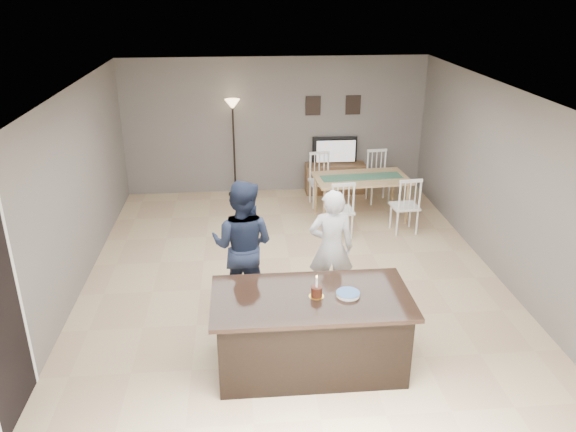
{
  "coord_description": "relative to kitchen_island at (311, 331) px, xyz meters",
  "views": [
    {
      "loc": [
        -0.7,
        -6.97,
        4.02
      ],
      "look_at": [
        -0.12,
        -0.3,
        1.21
      ],
      "focal_mm": 35.0,
      "sensor_mm": 36.0,
      "label": 1
    }
  ],
  "objects": [
    {
      "name": "floor",
      "position": [
        0.0,
        1.8,
        -0.45
      ],
      "size": [
        8.0,
        8.0,
        0.0
      ],
      "primitive_type": "plane",
      "color": "tan",
      "rests_on": "ground"
    },
    {
      "name": "room_shell",
      "position": [
        0.0,
        1.8,
        1.22
      ],
      "size": [
        8.0,
        8.0,
        8.0
      ],
      "color": "slate",
      "rests_on": "floor"
    },
    {
      "name": "kitchen_island",
      "position": [
        0.0,
        0.0,
        0.0
      ],
      "size": [
        2.15,
        1.1,
        0.9
      ],
      "color": "black",
      "rests_on": "floor"
    },
    {
      "name": "tv_console",
      "position": [
        1.2,
        5.57,
        -0.15
      ],
      "size": [
        1.2,
        0.4,
        0.6
      ],
      "primitive_type": "cube",
      "color": "brown",
      "rests_on": "floor"
    },
    {
      "name": "television",
      "position": [
        1.2,
        5.64,
        0.41
      ],
      "size": [
        0.91,
        0.12,
        0.53
      ],
      "primitive_type": "imported",
      "rotation": [
        0.0,
        0.0,
        3.14
      ],
      "color": "black",
      "rests_on": "tv_console"
    },
    {
      "name": "tv_screen_glow",
      "position": [
        1.2,
        5.56,
        0.42
      ],
      "size": [
        0.78,
        0.0,
        0.78
      ],
      "primitive_type": "plane",
      "rotation": [
        1.57,
        0.0,
        3.14
      ],
      "color": "orange",
      "rests_on": "tv_console"
    },
    {
      "name": "picture_frames",
      "position": [
        1.15,
        5.78,
        1.3
      ],
      "size": [
        1.1,
        0.02,
        0.38
      ],
      "color": "black",
      "rests_on": "room_shell"
    },
    {
      "name": "woman",
      "position": [
        0.43,
        1.33,
        0.35
      ],
      "size": [
        0.62,
        0.43,
        1.61
      ],
      "primitive_type": "imported",
      "rotation": [
        0.0,
        0.0,
        3.06
      ],
      "color": "silver",
      "rests_on": "floor"
    },
    {
      "name": "man",
      "position": [
        -0.72,
        1.35,
        0.43
      ],
      "size": [
        1.03,
        0.92,
        1.76
      ],
      "primitive_type": "imported",
      "rotation": [
        0.0,
        0.0,
        2.8
      ],
      "color": "#192137",
      "rests_on": "floor"
    },
    {
      "name": "birthday_cake",
      "position": [
        0.05,
        -0.01,
        0.51
      ],
      "size": [
        0.16,
        0.16,
        0.25
      ],
      "color": "gold",
      "rests_on": "kitchen_island"
    },
    {
      "name": "plate_stack",
      "position": [
        0.39,
        -0.02,
        0.47
      ],
      "size": [
        0.26,
        0.26,
        0.04
      ],
      "color": "white",
      "rests_on": "kitchen_island"
    },
    {
      "name": "dining_table",
      "position": [
        1.44,
        4.2,
        0.19
      ],
      "size": [
        1.73,
        1.98,
        1.01
      ],
      "rotation": [
        0.0,
        0.0,
        0.07
      ],
      "color": "tan",
      "rests_on": "floor"
    },
    {
      "name": "floor_lamp",
      "position": [
        -0.83,
        5.59,
        1.05
      ],
      "size": [
        0.29,
        0.29,
        1.94
      ],
      "color": "black",
      "rests_on": "floor"
    }
  ]
}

